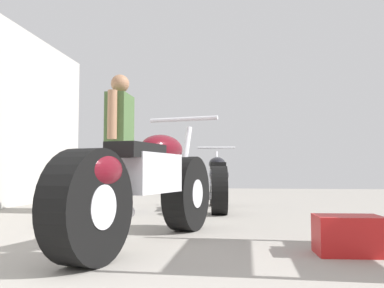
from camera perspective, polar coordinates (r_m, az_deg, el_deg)
ground_plane at (r=4.20m, az=-2.71°, el=-10.63°), size 16.58×16.58×0.00m
motorcycle_maroon_cruiser at (r=2.92m, az=-6.33°, el=-5.66°), size 0.79×2.05×0.97m
motorcycle_black_naked at (r=5.53m, az=3.49°, el=-5.21°), size 0.55×1.86×0.86m
mechanic_in_blue at (r=5.32m, az=-9.83°, el=1.39°), size 0.25×0.69×1.72m
red_toolbox at (r=2.77m, az=20.51°, el=-11.53°), size 0.41×0.29×0.24m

